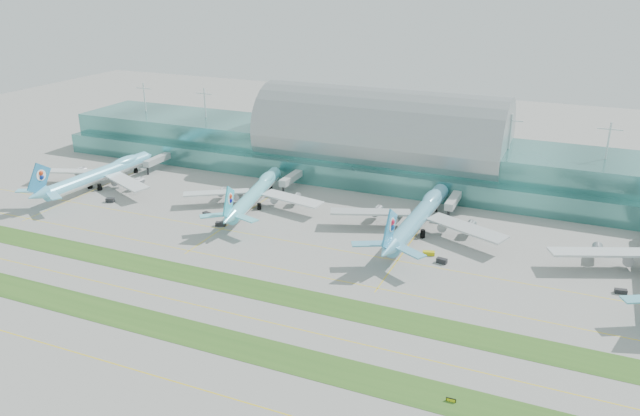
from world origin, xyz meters
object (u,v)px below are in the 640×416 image
at_px(airliner_a, 100,173).
at_px(airliner_b, 255,192).
at_px(taxiway_sign_east, 451,400).
at_px(terminal, 380,148).
at_px(airliner_c, 419,216).

bearing_deg(airliner_a, airliner_b, 7.54).
distance_m(airliner_b, taxiway_sign_east, 143.30).
xyz_separation_m(terminal, airliner_a, (-114.56, -67.12, -7.79)).
height_order(terminal, airliner_a, terminal).
relative_size(airliner_b, taxiway_sign_east, 29.57).
distance_m(terminal, taxiway_sign_east, 172.63).
distance_m(airliner_b, airliner_c, 71.92).
bearing_deg(terminal, taxiway_sign_east, -66.10).
relative_size(airliner_b, airliner_c, 0.89).
xyz_separation_m(airliner_b, taxiway_sign_east, (105.59, -96.73, -5.54)).
bearing_deg(airliner_b, airliner_a, 174.23).
bearing_deg(airliner_c, taxiway_sign_east, -68.87).
distance_m(airliner_a, airliner_b, 78.96).
height_order(terminal, airliner_c, terminal).
bearing_deg(taxiway_sign_east, terminal, 112.89).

